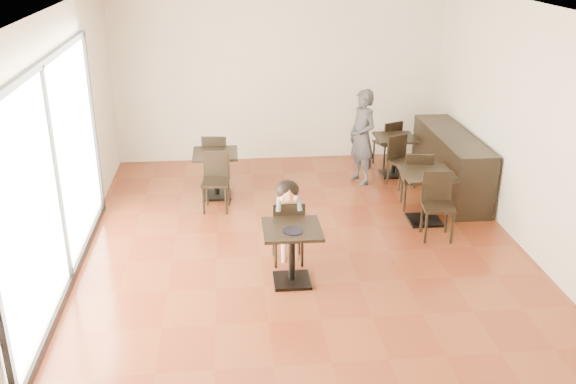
{
  "coord_description": "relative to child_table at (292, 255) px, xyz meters",
  "views": [
    {
      "loc": [
        -0.95,
        -7.6,
        4.03
      ],
      "look_at": [
        -0.24,
        -0.2,
        1.0
      ],
      "focal_mm": 40.0,
      "sensor_mm": 36.0,
      "label": 1
    }
  ],
  "objects": [
    {
      "name": "cafe_table_back",
      "position": [
        2.17,
        3.57,
        -0.02
      ],
      "size": [
        0.88,
        0.88,
        0.71
      ],
      "primitive_type": null,
      "rotation": [
        0.0,
        0.0,
        0.4
      ],
      "color": "black",
      "rests_on": "floor"
    },
    {
      "name": "floor",
      "position": [
        0.24,
        0.7,
        -0.37
      ],
      "size": [
        6.0,
        8.0,
        0.01
      ],
      "primitive_type": "cube",
      "color": "brown",
      "rests_on": "ground"
    },
    {
      "name": "chair_left_b",
      "position": [
        -0.94,
        2.33,
        0.08
      ],
      "size": [
        0.45,
        0.45,
        0.9
      ],
      "primitive_type": null,
      "rotation": [
        0.0,
        0.0,
        -0.12
      ],
      "color": "black",
      "rests_on": "floor"
    },
    {
      "name": "wall_left",
      "position": [
        -2.76,
        0.7,
        1.23
      ],
      "size": [
        0.01,
        8.0,
        3.2
      ],
      "primitive_type": "cube",
      "color": "white",
      "rests_on": "floor"
    },
    {
      "name": "child",
      "position": [
        0.0,
        0.55,
        0.19
      ],
      "size": [
        0.4,
        0.56,
        1.12
      ],
      "primitive_type": null,
      "color": "slate",
      "rests_on": "child_chair"
    },
    {
      "name": "cafe_table_mid",
      "position": [
        2.15,
        1.59,
        0.02
      ],
      "size": [
        0.82,
        0.82,
        0.78
      ],
      "primitive_type": null,
      "rotation": [
        0.0,
        0.0,
        -0.12
      ],
      "color": "black",
      "rests_on": "floor"
    },
    {
      "name": "chair_mid_a",
      "position": [
        2.15,
        2.14,
        0.1
      ],
      "size": [
        0.47,
        0.47,
        0.93
      ],
      "primitive_type": null,
      "rotation": [
        0.0,
        0.0,
        3.02
      ],
      "color": "black",
      "rests_on": "floor"
    },
    {
      "name": "child_table",
      "position": [
        0.0,
        0.0,
        0.0
      ],
      "size": [
        0.7,
        0.7,
        0.74
      ],
      "primitive_type": null,
      "color": "black",
      "rests_on": "floor"
    },
    {
      "name": "child_chair",
      "position": [
        0.0,
        0.55,
        0.08
      ],
      "size": [
        0.4,
        0.4,
        0.89
      ],
      "primitive_type": null,
      "rotation": [
        0.0,
        0.0,
        3.14
      ],
      "color": "black",
      "rests_on": "floor"
    },
    {
      "name": "storefront_window",
      "position": [
        -2.73,
        0.2,
        1.03
      ],
      "size": [
        0.04,
        4.5,
        2.6
      ],
      "primitive_type": "cube",
      "color": "white",
      "rests_on": "floor"
    },
    {
      "name": "adult_patron",
      "position": [
        1.52,
        3.27,
        0.44
      ],
      "size": [
        0.59,
        0.7,
        1.63
      ],
      "primitive_type": "imported",
      "rotation": [
        0.0,
        0.0,
        -1.17
      ],
      "color": "#3A393E",
      "rests_on": "floor"
    },
    {
      "name": "ceiling",
      "position": [
        0.24,
        0.7,
        2.83
      ],
      "size": [
        6.0,
        8.0,
        0.01
      ],
      "primitive_type": "cube",
      "color": "white",
      "rests_on": "floor"
    },
    {
      "name": "wall_front",
      "position": [
        0.24,
        -3.3,
        1.23
      ],
      "size": [
        6.0,
        0.01,
        3.2
      ],
      "primitive_type": "cube",
      "color": "white",
      "rests_on": "floor"
    },
    {
      "name": "service_counter",
      "position": [
        2.89,
        2.7,
        0.13
      ],
      "size": [
        0.6,
        2.4,
        1.0
      ],
      "primitive_type": "cube",
      "color": "black",
      "rests_on": "floor"
    },
    {
      "name": "cafe_table_left",
      "position": [
        -0.94,
        2.88,
        0.0
      ],
      "size": [
        0.79,
        0.79,
        0.75
      ],
      "primitive_type": null,
      "rotation": [
        0.0,
        0.0,
        -0.12
      ],
      "color": "black",
      "rests_on": "floor"
    },
    {
      "name": "chair_back_a",
      "position": [
        2.17,
        4.12,
        0.06
      ],
      "size": [
        0.5,
        0.5,
        0.85
      ],
      "primitive_type": null,
      "rotation": [
        0.0,
        0.0,
        3.54
      ],
      "color": "black",
      "rests_on": "floor"
    },
    {
      "name": "chair_mid_b",
      "position": [
        2.15,
        1.04,
        0.1
      ],
      "size": [
        0.47,
        0.47,
        0.93
      ],
      "primitive_type": null,
      "rotation": [
        0.0,
        0.0,
        -0.12
      ],
      "color": "black",
      "rests_on": "floor"
    },
    {
      "name": "pizza_slice",
      "position": [
        0.0,
        0.36,
        0.6
      ],
      "size": [
        0.26,
        0.2,
        0.06
      ],
      "primitive_type": null,
      "color": "#DBB57F",
      "rests_on": "child"
    },
    {
      "name": "plate",
      "position": [
        0.0,
        -0.1,
        0.38
      ],
      "size": [
        0.25,
        0.25,
        0.02
      ],
      "primitive_type": "cylinder",
      "color": "black",
      "rests_on": "child_table"
    },
    {
      "name": "chair_left_a",
      "position": [
        -0.94,
        3.43,
        0.08
      ],
      "size": [
        0.45,
        0.45,
        0.9
      ],
      "primitive_type": null,
      "rotation": [
        0.0,
        0.0,
        3.02
      ],
      "color": "black",
      "rests_on": "floor"
    },
    {
      "name": "wall_back",
      "position": [
        0.24,
        4.7,
        1.23
      ],
      "size": [
        6.0,
        0.01,
        3.2
      ],
      "primitive_type": "cube",
      "color": "white",
      "rests_on": "floor"
    },
    {
      "name": "chair_back_b",
      "position": [
        2.17,
        3.02,
        0.06
      ],
      "size": [
        0.5,
        0.5,
        0.85
      ],
      "primitive_type": null,
      "rotation": [
        0.0,
        0.0,
        0.4
      ],
      "color": "black",
      "rests_on": "floor"
    },
    {
      "name": "wall_right",
      "position": [
        3.24,
        0.7,
        1.23
      ],
      "size": [
        0.01,
        8.0,
        3.2
      ],
      "primitive_type": "cube",
      "color": "white",
      "rests_on": "floor"
    }
  ]
}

